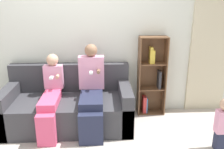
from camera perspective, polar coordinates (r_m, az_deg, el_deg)
name	(u,v)px	position (r m, az deg, el deg)	size (l,w,h in m)	color
ground_plane	(76,144)	(3.41, -8.67, -16.16)	(14.00, 14.00, 0.00)	#BCB2A8
back_wall	(78,39)	(3.93, -8.07, 8.54)	(10.00, 0.06, 2.55)	silver
curtain_panel	(210,49)	(4.31, 22.47, 5.62)	(0.67, 0.04, 2.17)	beige
couch	(69,107)	(3.76, -10.40, -7.66)	(1.91, 0.92, 0.89)	#38383D
adult_seated	(91,88)	(3.51, -4.99, -3.37)	(0.39, 0.87, 1.25)	#232842
child_seated	(51,95)	(3.57, -14.55, -4.81)	(0.29, 0.88, 1.09)	#DB4C75
toddler_standing	(224,123)	(3.38, 25.33, -10.46)	(0.20, 0.17, 0.72)	#232842
bookshelf	(151,77)	(4.03, 9.37, -0.56)	(0.45, 0.24, 1.32)	brown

